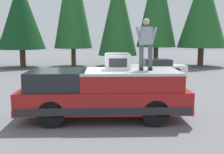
{
  "coord_description": "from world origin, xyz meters",
  "views": [
    {
      "loc": [
        -9.4,
        -0.64,
        2.75
      ],
      "look_at": [
        0.27,
        -0.99,
        1.35
      ],
      "focal_mm": 44.86,
      "sensor_mm": 36.0,
      "label": 1
    }
  ],
  "objects_px": {
    "pickup_truck": "(104,93)",
    "compressor_unit": "(117,61)",
    "person_on_truck_bed": "(146,43)",
    "parked_car_white": "(156,67)"
  },
  "relations": [
    {
      "from": "compressor_unit",
      "to": "person_on_truck_bed",
      "type": "xyz_separation_m",
      "value": [
        -0.14,
        -0.93,
        0.62
      ]
    },
    {
      "from": "person_on_truck_bed",
      "to": "parked_car_white",
      "type": "relative_size",
      "value": 0.41
    },
    {
      "from": "pickup_truck",
      "to": "person_on_truck_bed",
      "type": "bearing_deg",
      "value": -89.55
    },
    {
      "from": "compressor_unit",
      "to": "pickup_truck",
      "type": "bearing_deg",
      "value": 108.2
    },
    {
      "from": "pickup_truck",
      "to": "person_on_truck_bed",
      "type": "height_order",
      "value": "person_on_truck_bed"
    },
    {
      "from": "compressor_unit",
      "to": "person_on_truck_bed",
      "type": "relative_size",
      "value": 0.5
    },
    {
      "from": "pickup_truck",
      "to": "parked_car_white",
      "type": "bearing_deg",
      "value": -20.02
    },
    {
      "from": "compressor_unit",
      "to": "person_on_truck_bed",
      "type": "distance_m",
      "value": 1.13
    },
    {
      "from": "pickup_truck",
      "to": "compressor_unit",
      "type": "relative_size",
      "value": 6.6
    },
    {
      "from": "parked_car_white",
      "to": "pickup_truck",
      "type": "bearing_deg",
      "value": 159.98
    }
  ]
}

